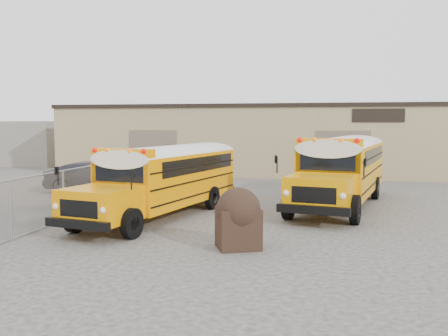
% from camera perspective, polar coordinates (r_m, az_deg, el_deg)
% --- Properties ---
extents(ground, '(120.00, 120.00, 0.00)m').
position_cam_1_polar(ground, '(16.42, 0.95, -6.91)').
color(ground, '#353431').
rests_on(ground, ground).
extents(warehouse, '(30.20, 10.20, 4.67)m').
position_cam_1_polar(warehouse, '(35.92, 6.76, 3.40)').
color(warehouse, tan).
rests_on(warehouse, ground).
extents(chainlink_fence, '(0.07, 18.07, 1.81)m').
position_cam_1_polar(chainlink_fence, '(20.95, -13.87, -1.94)').
color(chainlink_fence, gray).
rests_on(chainlink_fence, ground).
extents(distant_building_left, '(8.00, 6.00, 3.60)m').
position_cam_1_polar(distant_building_left, '(45.29, -22.00, 2.68)').
color(distant_building_left, gray).
rests_on(distant_building_left, ground).
extents(school_bus_left, '(4.07, 9.30, 2.65)m').
position_cam_1_polar(school_bus_left, '(23.50, 0.03, 0.50)').
color(school_bus_left, orange).
rests_on(school_bus_left, ground).
extents(school_bus_right, '(4.33, 10.23, 2.91)m').
position_cam_1_polar(school_bus_right, '(27.53, 15.42, 1.31)').
color(school_bus_right, orange).
rests_on(school_bus_right, ground).
extents(tarp_bundle, '(1.43, 1.37, 1.68)m').
position_cam_1_polar(tarp_bundle, '(13.69, 1.64, -5.66)').
color(tarp_bundle, black).
rests_on(tarp_bundle, ground).
extents(car_dark, '(4.69, 2.11, 1.49)m').
position_cam_1_polar(car_dark, '(25.73, -14.75, -1.03)').
color(car_dark, black).
rests_on(car_dark, ground).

